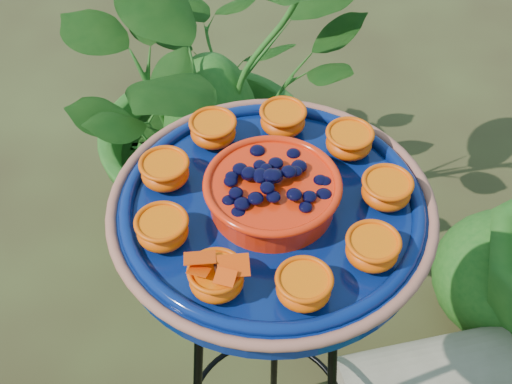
% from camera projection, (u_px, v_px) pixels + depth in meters
% --- Properties ---
extents(tripod_stand, '(0.38, 0.39, 0.92)m').
position_uv_depth(tripod_stand, '(268.00, 349.00, 1.35)').
color(tripod_stand, black).
rests_on(tripod_stand, ground).
extents(feeder_dish, '(0.54, 0.54, 0.11)m').
position_uv_depth(feeder_dish, '(272.00, 206.00, 1.05)').
color(feeder_dish, '#071A58').
rests_on(feeder_dish, tripod_stand).
extents(driftwood_log, '(0.66, 0.49, 0.21)m').
position_uv_depth(driftwood_log, '(458.00, 375.00, 1.82)').
color(driftwood_log, gray).
rests_on(driftwood_log, ground).
extents(shrub_back_left, '(1.15, 1.18, 1.01)m').
position_uv_depth(shrub_back_left, '(211.00, 98.00, 1.95)').
color(shrub_back_left, '#194E14').
rests_on(shrub_back_left, ground).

